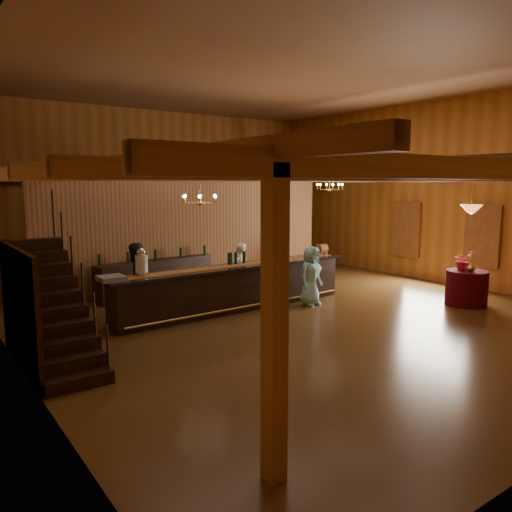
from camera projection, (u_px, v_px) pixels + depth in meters
floor at (282, 308)px, 12.15m from camera, size 14.00×14.00×0.00m
ceiling at (284, 73)px, 11.37m from camera, size 14.00×14.00×0.00m
wall_back at (157, 191)px, 17.39m from camera, size 12.00×0.10×5.50m
wall_left at (2, 199)px, 8.30m from camera, size 0.10×14.00×5.50m
wall_right at (436, 192)px, 15.22m from camera, size 0.10×14.00×5.50m
beam_grid at (270, 174)px, 12.10m from camera, size 11.90×13.90×0.39m
support_posts at (296, 245)px, 11.52m from camera, size 9.20×10.20×3.20m
partition_wall at (194, 234)px, 14.46m from camera, size 9.00×0.18×3.10m
window_right_front at (482, 236)px, 14.07m from camera, size 0.12×1.05×1.75m
window_right_back at (407, 229)px, 16.17m from camera, size 0.12×1.05×1.75m
staircase at (54, 306)px, 8.27m from camera, size 1.00×2.80×2.00m
backroom_boxes at (170, 260)px, 16.33m from camera, size 4.10×0.60×1.10m
tasting_bar at (235, 287)px, 11.95m from camera, size 6.50×1.04×1.09m
beverage_dispenser at (142, 263)px, 10.44m from camera, size 0.26×0.26×0.60m
glass_rack_tray at (111, 278)px, 9.97m from camera, size 0.50×0.50×0.10m
raffle_drum at (322, 249)px, 13.52m from camera, size 0.34×0.24×0.30m
bar_bottle_0 at (229, 259)px, 11.89m from camera, size 0.07×0.07×0.30m
bar_bottle_1 at (231, 259)px, 11.92m from camera, size 0.07×0.07×0.30m
bar_bottle_2 at (236, 258)px, 12.01m from camera, size 0.07×0.07×0.30m
bar_bottle_3 at (244, 257)px, 12.16m from camera, size 0.07×0.07×0.30m
backbar_shelf at (156, 277)px, 13.54m from camera, size 3.49×1.10×0.97m
round_table at (466, 288)px, 12.43m from camera, size 1.00×1.00×0.87m
chandelier_left at (200, 199)px, 10.81m from camera, size 0.80×0.80×0.67m
chandelier_right at (330, 186)px, 14.98m from camera, size 0.80×0.80×0.43m
pendant_lamp at (471, 209)px, 12.15m from camera, size 0.52×0.52×0.90m
bartender at (239, 272)px, 12.84m from camera, size 0.65×0.56×1.51m
staff_second at (135, 280)px, 11.26m from camera, size 1.01×0.90×1.70m
guest at (311, 276)px, 12.37m from camera, size 0.82×0.62×1.49m
floor_plant at (314, 262)px, 15.65m from camera, size 0.76×0.70×1.12m
table_flowers at (462, 260)px, 12.44m from camera, size 0.54×0.50×0.50m
table_vase at (471, 265)px, 12.18m from camera, size 0.20×0.20×0.34m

